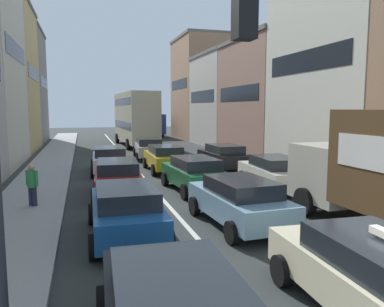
{
  "coord_description": "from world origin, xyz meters",
  "views": [
    {
      "loc": [
        -4.68,
        -4.14,
        3.61
      ],
      "look_at": [
        0.0,
        12.0,
        1.6
      ],
      "focal_mm": 35.35,
      "sensor_mm": 36.0,
      "label": 1
    }
  ],
  "objects_px": {
    "sedan_centre_lane_fifth": "(149,148)",
    "bus_far_queue_secondary": "(147,122)",
    "wagon_left_lane_second": "(126,210)",
    "coupe_centre_lane_fourth": "(165,157)",
    "sedan_centre_lane_second": "(239,200)",
    "sedan_left_lane_third": "(118,177)",
    "sedan_left_lane_fourth": "(110,159)",
    "wagon_right_lane_far": "(224,156)",
    "hatchback_centre_lane_third": "(194,173)",
    "pedestrian_near_kerb": "(32,184)",
    "traffic_light_pole": "(101,92)",
    "bus_mid_queue_primary": "(135,117)",
    "taxi_centre_lane_front": "(373,275)",
    "sedan_right_lane_behind_truck": "(274,172)"
  },
  "relations": [
    {
      "from": "taxi_centre_lane_front",
      "to": "pedestrian_near_kerb",
      "type": "relative_size",
      "value": 2.64
    },
    {
      "from": "bus_mid_queue_primary",
      "to": "sedan_centre_lane_second",
      "type": "bearing_deg",
      "value": 176.64
    },
    {
      "from": "taxi_centre_lane_front",
      "to": "coupe_centre_lane_fourth",
      "type": "height_order",
      "value": "taxi_centre_lane_front"
    },
    {
      "from": "sedan_left_lane_third",
      "to": "sedan_left_lane_fourth",
      "type": "xyz_separation_m",
      "value": [
        0.06,
        5.61,
        0.0
      ]
    },
    {
      "from": "sedan_centre_lane_second",
      "to": "coupe_centre_lane_fourth",
      "type": "relative_size",
      "value": 1.02
    },
    {
      "from": "sedan_centre_lane_fifth",
      "to": "bus_mid_queue_primary",
      "type": "relative_size",
      "value": 0.42
    },
    {
      "from": "sedan_centre_lane_fifth",
      "to": "wagon_right_lane_far",
      "type": "xyz_separation_m",
      "value": [
        3.44,
        -5.98,
        0.0
      ]
    },
    {
      "from": "wagon_left_lane_second",
      "to": "pedestrian_near_kerb",
      "type": "bearing_deg",
      "value": 37.27
    },
    {
      "from": "sedan_centre_lane_second",
      "to": "bus_far_queue_secondary",
      "type": "height_order",
      "value": "bus_far_queue_secondary"
    },
    {
      "from": "hatchback_centre_lane_third",
      "to": "sedan_left_lane_third",
      "type": "relative_size",
      "value": 1.0
    },
    {
      "from": "traffic_light_pole",
      "to": "sedan_right_lane_behind_truck",
      "type": "height_order",
      "value": "traffic_light_pole"
    },
    {
      "from": "sedan_left_lane_fourth",
      "to": "wagon_right_lane_far",
      "type": "relative_size",
      "value": 1.0
    },
    {
      "from": "sedan_right_lane_behind_truck",
      "to": "bus_far_queue_secondary",
      "type": "height_order",
      "value": "bus_far_queue_secondary"
    },
    {
      "from": "sedan_centre_lane_fifth",
      "to": "sedan_centre_lane_second",
      "type": "bearing_deg",
      "value": -175.94
    },
    {
      "from": "wagon_left_lane_second",
      "to": "coupe_centre_lane_fourth",
      "type": "height_order",
      "value": "same"
    },
    {
      "from": "hatchback_centre_lane_third",
      "to": "bus_mid_queue_primary",
      "type": "bearing_deg",
      "value": -4.26
    },
    {
      "from": "wagon_right_lane_far",
      "to": "bus_far_queue_secondary",
      "type": "relative_size",
      "value": 0.41
    },
    {
      "from": "traffic_light_pole",
      "to": "bus_far_queue_secondary",
      "type": "distance_m",
      "value": 45.51
    },
    {
      "from": "sedan_left_lane_fourth",
      "to": "sedan_centre_lane_fifth",
      "type": "relative_size",
      "value": 0.99
    },
    {
      "from": "wagon_left_lane_second",
      "to": "wagon_right_lane_far",
      "type": "relative_size",
      "value": 0.99
    },
    {
      "from": "sedan_left_lane_third",
      "to": "coupe_centre_lane_fourth",
      "type": "relative_size",
      "value": 1.02
    },
    {
      "from": "hatchback_centre_lane_third",
      "to": "sedan_right_lane_behind_truck",
      "type": "height_order",
      "value": "same"
    },
    {
      "from": "traffic_light_pole",
      "to": "sedan_centre_lane_second",
      "type": "height_order",
      "value": "traffic_light_pole"
    },
    {
      "from": "hatchback_centre_lane_third",
      "to": "pedestrian_near_kerb",
      "type": "xyz_separation_m",
      "value": [
        -6.45,
        -1.36,
        0.15
      ]
    },
    {
      "from": "coupe_centre_lane_fourth",
      "to": "sedan_centre_lane_second",
      "type": "bearing_deg",
      "value": -179.48
    },
    {
      "from": "taxi_centre_lane_front",
      "to": "sedan_centre_lane_second",
      "type": "distance_m",
      "value": 5.51
    },
    {
      "from": "coupe_centre_lane_fourth",
      "to": "wagon_right_lane_far",
      "type": "distance_m",
      "value": 3.49
    },
    {
      "from": "taxi_centre_lane_front",
      "to": "hatchback_centre_lane_third",
      "type": "relative_size",
      "value": 0.99
    },
    {
      "from": "sedan_centre_lane_second",
      "to": "wagon_left_lane_second",
      "type": "bearing_deg",
      "value": 88.84
    },
    {
      "from": "bus_far_queue_secondary",
      "to": "taxi_centre_lane_front",
      "type": "bearing_deg",
      "value": 173.17
    },
    {
      "from": "sedan_centre_lane_second",
      "to": "pedestrian_near_kerb",
      "type": "distance_m",
      "value": 7.4
    },
    {
      "from": "sedan_left_lane_fourth",
      "to": "sedan_right_lane_behind_truck",
      "type": "bearing_deg",
      "value": -131.42
    },
    {
      "from": "wagon_left_lane_second",
      "to": "sedan_centre_lane_fifth",
      "type": "distance_m",
      "value": 16.73
    },
    {
      "from": "taxi_centre_lane_front",
      "to": "pedestrian_near_kerb",
      "type": "bearing_deg",
      "value": 37.49
    },
    {
      "from": "traffic_light_pole",
      "to": "wagon_left_lane_second",
      "type": "relative_size",
      "value": 1.27
    },
    {
      "from": "sedan_left_lane_fourth",
      "to": "pedestrian_near_kerb",
      "type": "distance_m",
      "value": 7.69
    },
    {
      "from": "bus_mid_queue_primary",
      "to": "sedan_centre_lane_fifth",
      "type": "bearing_deg",
      "value": 175.29
    },
    {
      "from": "sedan_centre_lane_fifth",
      "to": "bus_far_queue_secondary",
      "type": "relative_size",
      "value": 0.42
    },
    {
      "from": "bus_far_queue_secondary",
      "to": "pedestrian_near_kerb",
      "type": "distance_m",
      "value": 36.68
    },
    {
      "from": "taxi_centre_lane_front",
      "to": "wagon_right_lane_far",
      "type": "bearing_deg",
      "value": -9.22
    },
    {
      "from": "hatchback_centre_lane_third",
      "to": "bus_far_queue_secondary",
      "type": "height_order",
      "value": "bus_far_queue_secondary"
    },
    {
      "from": "sedan_centre_lane_fifth",
      "to": "bus_far_queue_secondary",
      "type": "height_order",
      "value": "bus_far_queue_secondary"
    },
    {
      "from": "sedan_right_lane_behind_truck",
      "to": "bus_mid_queue_primary",
      "type": "bearing_deg",
      "value": 12.03
    },
    {
      "from": "taxi_centre_lane_front",
      "to": "sedan_centre_lane_second",
      "type": "xyz_separation_m",
      "value": [
        -0.08,
        5.51,
        -0.0
      ]
    },
    {
      "from": "wagon_left_lane_second",
      "to": "coupe_centre_lane_fourth",
      "type": "relative_size",
      "value": 1.0
    },
    {
      "from": "hatchback_centre_lane_third",
      "to": "wagon_right_lane_far",
      "type": "relative_size",
      "value": 1.01
    },
    {
      "from": "hatchback_centre_lane_third",
      "to": "pedestrian_near_kerb",
      "type": "height_order",
      "value": "pedestrian_near_kerb"
    },
    {
      "from": "taxi_centre_lane_front",
      "to": "bus_mid_queue_primary",
      "type": "distance_m",
      "value": 31.3
    },
    {
      "from": "hatchback_centre_lane_third",
      "to": "bus_mid_queue_primary",
      "type": "distance_m",
      "value": 20.69
    },
    {
      "from": "hatchback_centre_lane_third",
      "to": "wagon_right_lane_far",
      "type": "height_order",
      "value": "same"
    }
  ]
}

